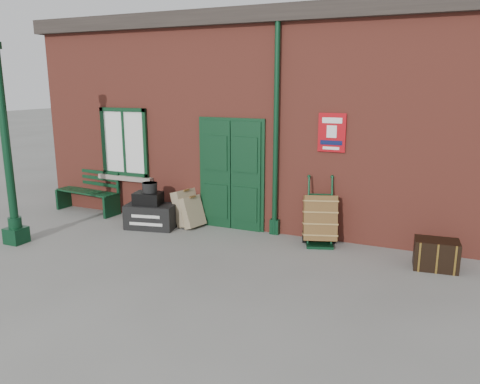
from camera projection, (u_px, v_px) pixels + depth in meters
The scene contains 11 objects.
ground at pixel (212, 253), 8.25m from camera, with size 80.00×80.00×0.00m, color gray.
station_building at pixel (279, 117), 10.88m from camera, with size 10.30×4.30×4.36m.
canopy_column at pixel (9, 169), 8.45m from camera, with size 0.34×0.34×3.61m.
bench at pixel (89, 190), 10.84m from camera, with size 1.64×0.66×0.99m.
houdini_trunk at pixel (151, 216), 9.62m from camera, with size 1.00×0.55×0.50m, color black.
strongbox at pixel (148, 198), 9.55m from camera, with size 0.55×0.40×0.25m, color black.
hatbox at pixel (150, 187), 9.52m from camera, with size 0.30×0.30×0.20m, color black.
suitcase_back at pixel (186, 208), 9.77m from camera, with size 0.21×0.53×0.74m, color #9D8967.
suitcase_front at pixel (192, 212), 9.65m from camera, with size 0.19×0.48×0.63m, color #9D8967.
porter_trolley at pixel (320, 219), 8.61m from camera, with size 0.77×0.80×1.24m.
dark_trunk at pixel (436, 254), 7.49m from camera, with size 0.67×0.44×0.48m, color black.
Camera 1 is at (3.58, -6.94, 2.92)m, focal length 35.00 mm.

